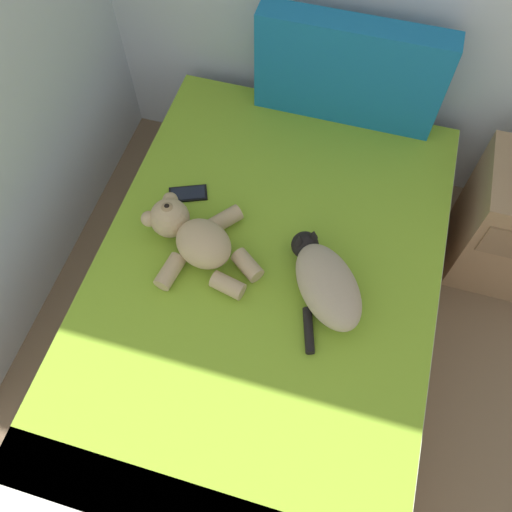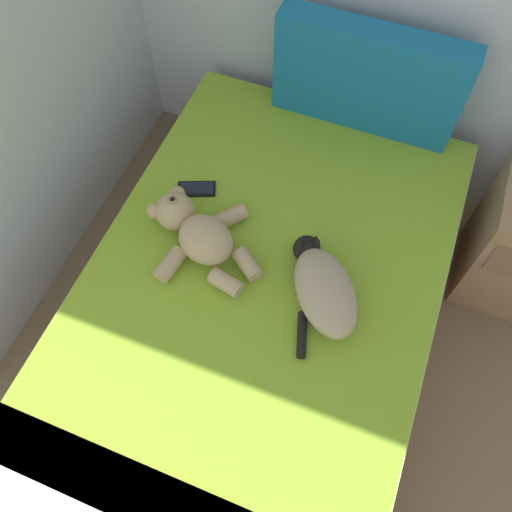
% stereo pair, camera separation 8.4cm
% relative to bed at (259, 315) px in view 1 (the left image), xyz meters
% --- Properties ---
extents(bed, '(1.28, 1.97, 0.47)m').
position_rel_bed_xyz_m(bed, '(0.00, 0.00, 0.00)').
color(bed, '#9E7A56').
rests_on(bed, ground_plane).
extents(patterned_cushion, '(0.75, 0.12, 0.44)m').
position_rel_bed_xyz_m(patterned_cushion, '(0.11, 0.91, 0.46)').
color(patterned_cushion, '#1972AD').
rests_on(patterned_cushion, bed).
extents(cat, '(0.36, 0.43, 0.15)m').
position_rel_bed_xyz_m(cat, '(0.22, 0.05, 0.31)').
color(cat, tan).
rests_on(cat, bed).
extents(teddy_bear, '(0.48, 0.40, 0.16)m').
position_rel_bed_xyz_m(teddy_bear, '(-0.27, 0.10, 0.31)').
color(teddy_bear, tan).
rests_on(teddy_bear, bed).
extents(cell_phone, '(0.16, 0.12, 0.01)m').
position_rel_bed_xyz_m(cell_phone, '(-0.38, 0.32, 0.24)').
color(cell_phone, black).
rests_on(cell_phone, bed).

